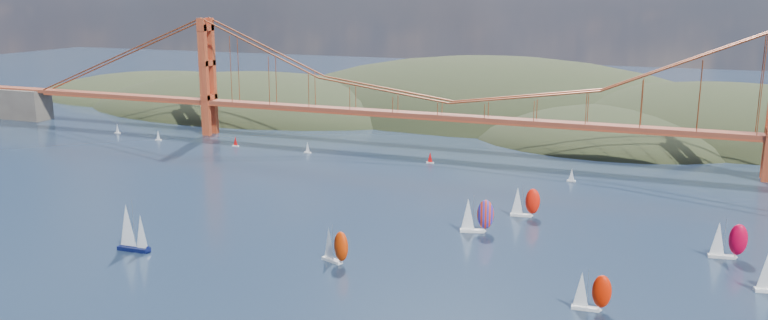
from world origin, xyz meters
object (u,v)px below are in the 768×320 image
Objects in this scene: racer_0 at (335,245)px; racer_3 at (728,240)px; racer_5 at (525,201)px; racer_1 at (591,291)px; racer_rwb at (476,215)px; sloop_navy at (131,228)px.

racer_0 is 100.85m from racer_3.
racer_1 is at bearing -76.09° from racer_5.
racer_rwb is at bearing 173.82° from racer_3.
sloop_navy is 113.86m from racer_5.
racer_0 is 0.98× the size of racer_5.
racer_0 is at bearing -131.82° from racer_5.
sloop_navy reaches higher than racer_rwb.
racer_rwb reaches higher than racer_1.
racer_rwb is (-65.50, -3.32, 0.17)m from racer_3.
sloop_navy is 94.31m from racer_rwb.
racer_rwb is (26.91, 37.06, 0.49)m from racer_0.
racer_0 is 1.05× the size of racer_1.
racer_5 is (-55.75, 16.99, -0.22)m from racer_3.
sloop_navy reaches higher than racer_5.
racer_rwb reaches higher than racer_0.
racer_0 is at bearing -141.92° from racer_rwb.
racer_0 is (53.72, 11.87, -1.53)m from sloop_navy.
racer_5 is at bearing 109.28° from racer_1.
racer_5 is at bearing 153.96° from racer_3.
sloop_navy is at bearing -151.79° from racer_5.
racer_0 is 63.98m from racer_1.
racer_0 is at bearing -165.48° from racer_3.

